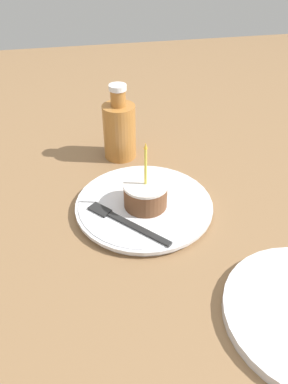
% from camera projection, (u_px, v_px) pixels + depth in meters
% --- Properties ---
extents(ground_plane, '(2.40, 2.40, 0.04)m').
position_uv_depth(ground_plane, '(130.00, 211.00, 0.81)').
color(ground_plane, olive).
rests_on(ground_plane, ground).
extents(plate, '(0.28, 0.28, 0.02)m').
position_uv_depth(plate, '(144.00, 205.00, 0.77)').
color(plate, silver).
rests_on(plate, ground_plane).
extents(cake_slice, '(0.09, 0.09, 0.14)m').
position_uv_depth(cake_slice, '(145.00, 194.00, 0.75)').
color(cake_slice, brown).
rests_on(cake_slice, plate).
extents(fork, '(0.15, 0.14, 0.00)m').
position_uv_depth(fork, '(122.00, 221.00, 0.72)').
color(fork, '#262626').
rests_on(fork, plate).
extents(bottle, '(0.08, 0.08, 0.19)m').
position_uv_depth(bottle, '(119.00, 129.00, 0.91)').
color(bottle, '#B27233').
rests_on(bottle, ground_plane).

